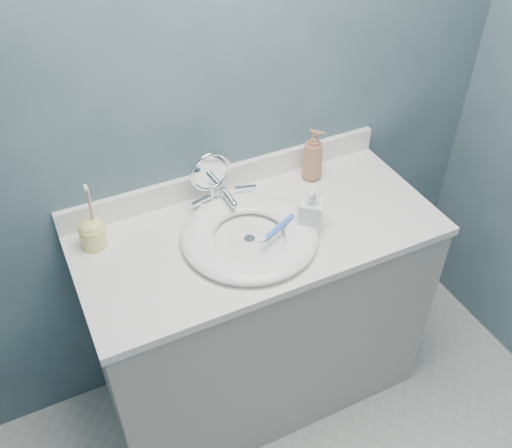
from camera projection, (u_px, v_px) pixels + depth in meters
back_wall at (223, 108)px, 1.88m from camera, size 2.20×0.02×2.40m
vanity_cabinet at (259, 318)px, 2.20m from camera, size 1.20×0.55×0.85m
countertop at (259, 233)px, 1.91m from camera, size 1.22×0.57×0.03m
backsplash at (227, 177)px, 2.05m from camera, size 1.22×0.02×0.09m
basin at (250, 236)px, 1.85m from camera, size 0.45×0.45×0.04m
drain at (250, 239)px, 1.86m from camera, size 0.04×0.04×0.01m
faucet at (225, 200)px, 1.98m from camera, size 0.25×0.13×0.07m
makeup_mirror at (211, 178)px, 1.92m from camera, size 0.15×0.08×0.22m
soap_bottle_amber at (313, 155)px, 2.06m from camera, size 0.11×0.11×0.20m
soap_bottle_clear at (312, 209)px, 1.86m from camera, size 0.11×0.11×0.17m
toothbrush_holder at (92, 232)px, 1.81m from camera, size 0.08×0.08×0.24m
toothbrush_lying at (277, 229)px, 1.84m from camera, size 0.16×0.09×0.02m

